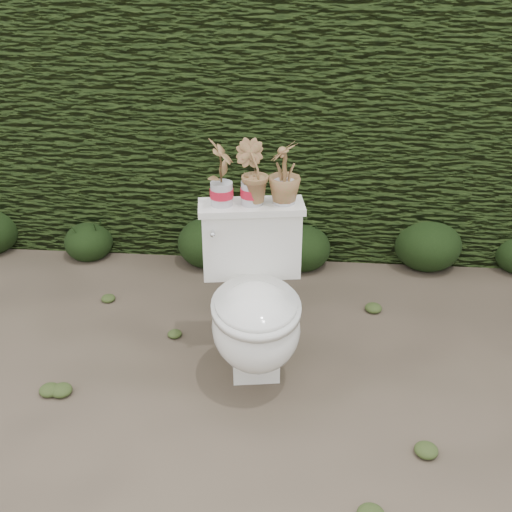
# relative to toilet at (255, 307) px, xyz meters

# --- Properties ---
(ground) EXTENTS (60.00, 60.00, 0.00)m
(ground) POSITION_rel_toilet_xyz_m (-0.08, 0.04, -0.36)
(ground) COLOR brown
(ground) RESTS_ON ground
(hedge) EXTENTS (8.00, 1.00, 1.60)m
(hedge) POSITION_rel_toilet_xyz_m (-0.08, 1.64, 0.44)
(hedge) COLOR #2B3F15
(hedge) RESTS_ON ground
(toilet) EXTENTS (0.55, 0.74, 0.78)m
(toilet) POSITION_rel_toilet_xyz_m (0.00, 0.00, 0.00)
(toilet) COLOR white
(toilet) RESTS_ON ground
(potted_plant_left) EXTENTS (0.11, 0.16, 0.30)m
(potted_plant_left) POSITION_rel_toilet_xyz_m (-0.17, 0.22, 0.57)
(potted_plant_left) COLOR #368228
(potted_plant_left) RESTS_ON toilet
(potted_plant_center) EXTENTS (0.20, 0.18, 0.29)m
(potted_plant_center) POSITION_rel_toilet_xyz_m (-0.03, 0.24, 0.57)
(potted_plant_center) COLOR #368228
(potted_plant_center) RESTS_ON toilet
(potted_plant_right) EXTENTS (0.18, 0.18, 0.28)m
(potted_plant_right) POSITION_rel_toilet_xyz_m (0.12, 0.26, 0.56)
(potted_plant_right) COLOR #368228
(potted_plant_right) RESTS_ON toilet
(liriope_clump_2) EXTENTS (0.31, 0.31, 0.25)m
(liriope_clump_2) POSITION_rel_toilet_xyz_m (-1.19, 1.10, -0.23)
(liriope_clump_2) COLOR black
(liriope_clump_2) RESTS_ON ground
(liriope_clump_3) EXTENTS (0.39, 0.39, 0.32)m
(liriope_clump_3) POSITION_rel_toilet_xyz_m (-0.39, 1.10, -0.20)
(liriope_clump_3) COLOR black
(liriope_clump_3) RESTS_ON ground
(liriope_clump_4) EXTENTS (0.36, 0.36, 0.29)m
(liriope_clump_4) POSITION_rel_toilet_xyz_m (0.20, 1.09, -0.21)
(liriope_clump_4) COLOR black
(liriope_clump_4) RESTS_ON ground
(liriope_clump_5) EXTENTS (0.42, 0.42, 0.34)m
(liriope_clump_5) POSITION_rel_toilet_xyz_m (1.00, 1.17, -0.19)
(liriope_clump_5) COLOR black
(liriope_clump_5) RESTS_ON ground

